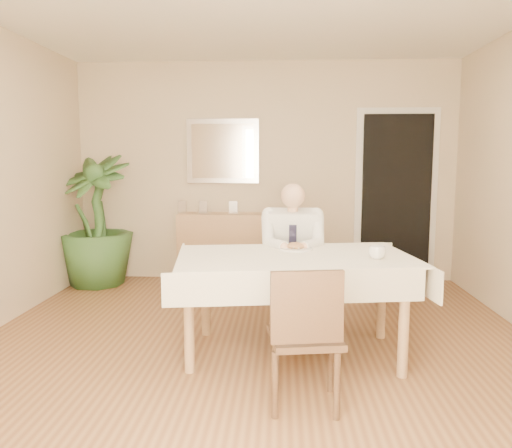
# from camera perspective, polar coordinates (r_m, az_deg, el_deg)

# --- Properties ---
(room) EXTENTS (5.00, 5.02, 2.60)m
(room) POSITION_cam_1_polar(r_m,az_deg,el_deg) (3.52, -0.30, 4.93)
(room) COLOR brown
(room) RESTS_ON ground
(window) EXTENTS (1.34, 0.04, 1.44)m
(window) POSITION_cam_1_polar(r_m,az_deg,el_deg) (1.06, -8.11, 7.31)
(window) COLOR silver
(window) RESTS_ON room
(doorway) EXTENTS (0.96, 0.07, 2.10)m
(doorway) POSITION_cam_1_polar(r_m,az_deg,el_deg) (6.14, 15.70, 2.89)
(doorway) COLOR silver
(doorway) RESTS_ON ground
(mirror) EXTENTS (0.86, 0.04, 0.76)m
(mirror) POSITION_cam_1_polar(r_m,az_deg,el_deg) (6.02, -3.82, 8.31)
(mirror) COLOR silver
(mirror) RESTS_ON room
(dining_table) EXTENTS (1.85, 1.25, 0.75)m
(dining_table) POSITION_cam_1_polar(r_m,az_deg,el_deg) (3.70, 4.40, -4.86)
(dining_table) COLOR #A28051
(dining_table) RESTS_ON ground
(chair_far) EXTENTS (0.45, 0.45, 0.84)m
(chair_far) POSITION_cam_1_polar(r_m,az_deg,el_deg) (4.59, 4.12, -4.95)
(chair_far) COLOR #402A1A
(chair_far) RESTS_ON ground
(chair_near) EXTENTS (0.46, 0.46, 0.85)m
(chair_near) POSITION_cam_1_polar(r_m,az_deg,el_deg) (2.92, 5.70, -12.10)
(chair_near) COLOR #402A1A
(chair_near) RESTS_ON ground
(seated_man) EXTENTS (0.48, 0.72, 1.24)m
(seated_man) POSITION_cam_1_polar(r_m,az_deg,el_deg) (4.27, 4.21, -2.87)
(seated_man) COLOR white
(seated_man) RESTS_ON ground
(plate) EXTENTS (0.26, 0.26, 0.02)m
(plate) POSITION_cam_1_polar(r_m,az_deg,el_deg) (3.90, 4.57, -2.83)
(plate) COLOR white
(plate) RESTS_ON dining_table
(food) EXTENTS (0.14, 0.14, 0.06)m
(food) POSITION_cam_1_polar(r_m,az_deg,el_deg) (3.89, 4.57, -2.52)
(food) COLOR brown
(food) RESTS_ON dining_table
(knife) EXTENTS (0.01, 0.13, 0.01)m
(knife) POSITION_cam_1_polar(r_m,az_deg,el_deg) (3.84, 5.19, -2.75)
(knife) COLOR silver
(knife) RESTS_ON dining_table
(fork) EXTENTS (0.01, 0.13, 0.01)m
(fork) POSITION_cam_1_polar(r_m,az_deg,el_deg) (3.83, 4.00, -2.74)
(fork) COLOR silver
(fork) RESTS_ON dining_table
(coffee_mug) EXTENTS (0.12, 0.12, 0.09)m
(coffee_mug) POSITION_cam_1_polar(r_m,az_deg,el_deg) (3.62, 13.68, -3.19)
(coffee_mug) COLOR white
(coffee_mug) RESTS_ON dining_table
(sideboard) EXTENTS (1.03, 0.36, 0.82)m
(sideboard) POSITION_cam_1_polar(r_m,az_deg,el_deg) (5.96, -3.90, -2.70)
(sideboard) COLOR #A28051
(sideboard) RESTS_ON ground
(photo_frame_left) EXTENTS (0.10, 0.02, 0.14)m
(photo_frame_left) POSITION_cam_1_polar(r_m,az_deg,el_deg) (6.03, -8.43, 1.95)
(photo_frame_left) COLOR silver
(photo_frame_left) RESTS_ON sideboard
(photo_frame_center) EXTENTS (0.10, 0.02, 0.14)m
(photo_frame_center) POSITION_cam_1_polar(r_m,az_deg,el_deg) (5.99, -6.05, 1.95)
(photo_frame_center) COLOR silver
(photo_frame_center) RESTS_ON sideboard
(photo_frame_right) EXTENTS (0.10, 0.02, 0.14)m
(photo_frame_right) POSITION_cam_1_polar(r_m,az_deg,el_deg) (5.94, -2.63, 1.94)
(photo_frame_right) COLOR silver
(photo_frame_right) RESTS_ON sideboard
(potted_palm) EXTENTS (1.09, 1.09, 1.51)m
(potted_palm) POSITION_cam_1_polar(r_m,az_deg,el_deg) (6.03, -17.92, 0.39)
(potted_palm) COLOR #2B4E20
(potted_palm) RESTS_ON ground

